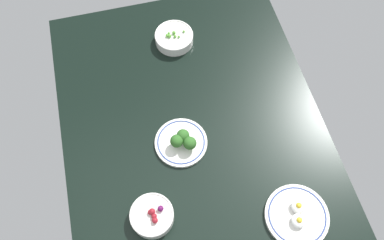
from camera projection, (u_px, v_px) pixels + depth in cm
name	position (u px, v px, depth cm)	size (l,w,h in cm)	color
dining_table	(192.00, 125.00, 149.11)	(127.23, 98.33, 4.00)	black
plate_eggs	(297.00, 215.00, 130.31)	(21.79, 21.79, 5.08)	white
bowl_peas	(174.00, 38.00, 162.25)	(16.14, 16.14, 5.76)	white
bowl_berries	(152.00, 216.00, 128.68)	(14.76, 14.76, 6.87)	white
plate_broccoli	(182.00, 142.00, 141.32)	(19.53, 19.53, 7.45)	white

